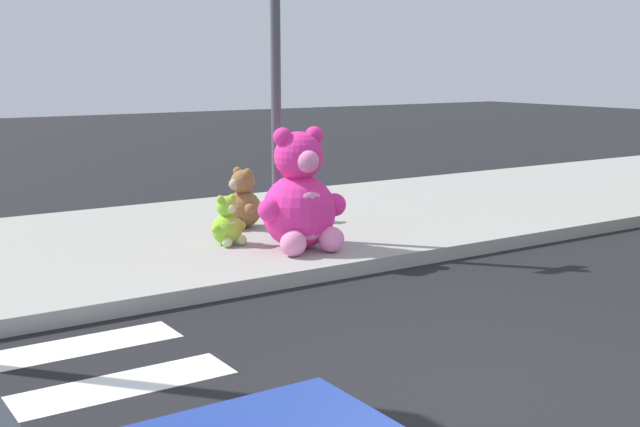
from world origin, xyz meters
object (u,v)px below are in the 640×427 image
plush_pink_large (300,201)px  plush_white (306,206)px  plush_brown (242,204)px  plush_lime (228,225)px  sign_pole (276,86)px

plush_pink_large → plush_white: bearing=55.2°
plush_brown → plush_lime: plush_brown is taller
plush_white → plush_brown: bearing=174.5°
sign_pole → plush_brown: bearing=93.0°
plush_lime → plush_pink_large: bearing=-47.4°
sign_pole → plush_pink_large: sign_pole is taller
plush_lime → plush_white: (1.44, 0.67, -0.03)m
plush_brown → sign_pole: bearing=-87.0°
plush_lime → plush_white: bearing=25.0°
plush_pink_large → plush_brown: bearing=89.1°
plush_pink_large → plush_brown: 1.37m
plush_pink_large → plush_white: (0.88, 1.27, -0.33)m
plush_lime → plush_white: 1.58m
sign_pole → plush_lime: size_ratio=5.86×
sign_pole → plush_brown: size_ratio=4.44×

